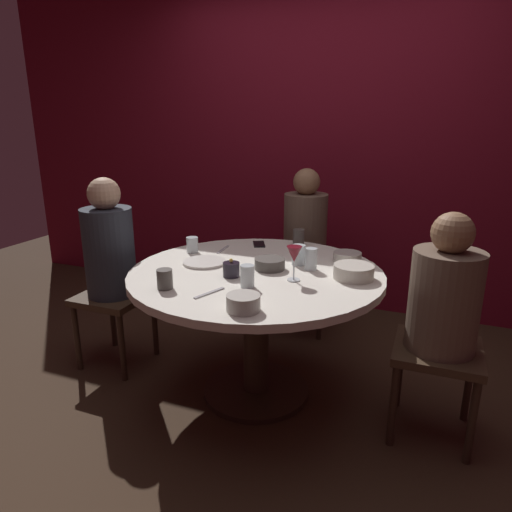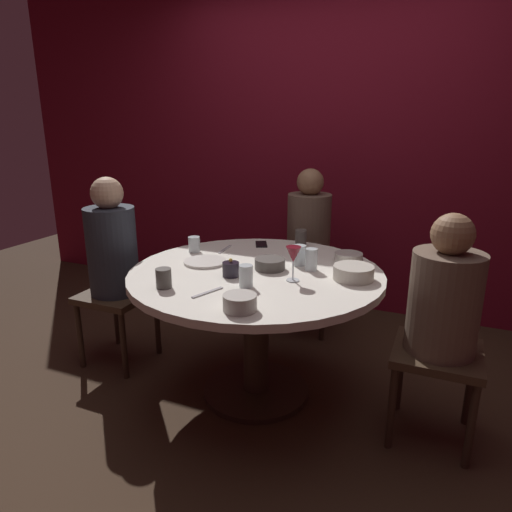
{
  "view_description": "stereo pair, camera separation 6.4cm",
  "coord_description": "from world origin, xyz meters",
  "views": [
    {
      "loc": [
        0.85,
        -2.14,
        1.51
      ],
      "look_at": [
        0.0,
        0.0,
        0.82
      ],
      "focal_mm": 32.13,
      "sensor_mm": 36.0,
      "label": 1
    },
    {
      "loc": [
        0.91,
        -2.12,
        1.51
      ],
      "look_at": [
        0.0,
        0.0,
        0.82
      ],
      "focal_mm": 32.13,
      "sensor_mm": 36.0,
      "label": 2
    }
  ],
  "objects": [
    {
      "name": "ground_plane",
      "position": [
        0.0,
        0.0,
        0.0
      ],
      "size": [
        8.0,
        8.0,
        0.0
      ],
      "primitive_type": "plane",
      "color": "#382619"
    },
    {
      "name": "back_wall",
      "position": [
        0.0,
        1.53,
        1.3
      ],
      "size": [
        6.0,
        0.1,
        2.6
      ],
      "primitive_type": "cube",
      "color": "maroon",
      "rests_on": "ground"
    },
    {
      "name": "dining_table",
      "position": [
        0.0,
        0.0,
        0.59
      ],
      "size": [
        1.35,
        1.35,
        0.74
      ],
      "color": "silver",
      "rests_on": "ground"
    },
    {
      "name": "seated_diner_left",
      "position": [
        -0.96,
        0.0,
        0.73
      ],
      "size": [
        0.4,
        0.4,
        1.19
      ],
      "rotation": [
        0.0,
        0.0,
        6.28
      ],
      "color": "#3F2D1E",
      "rests_on": "ground"
    },
    {
      "name": "seated_diner_back",
      "position": [
        0.0,
        0.95,
        0.73
      ],
      "size": [
        0.4,
        0.4,
        1.19
      ],
      "rotation": [
        0.0,
        0.0,
        4.71
      ],
      "color": "#3F2D1E",
      "rests_on": "ground"
    },
    {
      "name": "seated_diner_right",
      "position": [
        0.93,
        0.0,
        0.7
      ],
      "size": [
        0.4,
        0.4,
        1.12
      ],
      "rotation": [
        0.0,
        0.0,
        3.14
      ],
      "color": "#3F2D1E",
      "rests_on": "ground"
    },
    {
      "name": "candle_holder",
      "position": [
        -0.08,
        -0.14,
        0.78
      ],
      "size": [
        0.09,
        0.09,
        0.1
      ],
      "color": "black",
      "rests_on": "dining_table"
    },
    {
      "name": "wine_glass",
      "position": [
        0.23,
        -0.08,
        0.87
      ],
      "size": [
        0.08,
        0.08,
        0.18
      ],
      "color": "silver",
      "rests_on": "dining_table"
    },
    {
      "name": "dinner_plate",
      "position": [
        -0.31,
        0.01,
        0.75
      ],
      "size": [
        0.24,
        0.24,
        0.01
      ],
      "primitive_type": "cylinder",
      "color": "silver",
      "rests_on": "dining_table"
    },
    {
      "name": "cell_phone",
      "position": [
        -0.17,
        0.49,
        0.74
      ],
      "size": [
        0.12,
        0.16,
        0.01
      ],
      "primitive_type": "cube",
      "rotation": [
        0.0,
        0.0,
        3.58
      ],
      "color": "black",
      "rests_on": "dining_table"
    },
    {
      "name": "bowl_serving_large",
      "position": [
        0.15,
        -0.51,
        0.78
      ],
      "size": [
        0.14,
        0.14,
        0.07
      ],
      "primitive_type": "cylinder",
      "color": "#B2ADA3",
      "rests_on": "dining_table"
    },
    {
      "name": "bowl_salad_center",
      "position": [
        0.42,
        0.33,
        0.77
      ],
      "size": [
        0.16,
        0.16,
        0.06
      ],
      "primitive_type": "cylinder",
      "color": "#B2ADA3",
      "rests_on": "dining_table"
    },
    {
      "name": "bowl_small_white",
      "position": [
        0.5,
        0.06,
        0.78
      ],
      "size": [
        0.2,
        0.2,
        0.07
      ],
      "primitive_type": "cylinder",
      "color": "beige",
      "rests_on": "dining_table"
    },
    {
      "name": "bowl_sauce_side",
      "position": [
        0.06,
        0.05,
        0.77
      ],
      "size": [
        0.16,
        0.16,
        0.06
      ],
      "primitive_type": "cylinder",
      "color": "#4C4742",
      "rests_on": "dining_table"
    },
    {
      "name": "cup_near_candle",
      "position": [
        0.07,
        0.57,
        0.79
      ],
      "size": [
        0.07,
        0.07,
        0.1
      ],
      "primitive_type": "cylinder",
      "color": "#4C4742",
      "rests_on": "dining_table"
    },
    {
      "name": "cup_by_left_diner",
      "position": [
        0.05,
        -0.25,
        0.79
      ],
      "size": [
        0.07,
        0.07,
        0.11
      ],
      "primitive_type": "cylinder",
      "color": "silver",
      "rests_on": "dining_table"
    },
    {
      "name": "cup_by_right_diner",
      "position": [
        -0.3,
        -0.41,
        0.79
      ],
      "size": [
        0.07,
        0.07,
        0.1
      ],
      "primitive_type": "cylinder",
      "color": "#4C4742",
      "rests_on": "dining_table"
    },
    {
      "name": "cup_center_front",
      "position": [
        -0.48,
        0.18,
        0.79
      ],
      "size": [
        0.07,
        0.07,
        0.09
      ],
      "primitive_type": "cylinder",
      "color": "silver",
      "rests_on": "dining_table"
    },
    {
      "name": "cup_far_edge",
      "position": [
        0.18,
        0.18,
        0.8
      ],
      "size": [
        0.08,
        0.08,
        0.11
      ],
      "primitive_type": "cylinder",
      "color": "silver",
      "rests_on": "dining_table"
    },
    {
      "name": "cup_beside_wine",
      "position": [
        0.27,
        0.12,
        0.8
      ],
      "size": [
        0.06,
        0.06,
        0.12
      ],
      "primitive_type": "cylinder",
      "color": "silver",
      "rests_on": "dining_table"
    },
    {
      "name": "fork_near_plate",
      "position": [
        -0.33,
        0.3,
        0.74
      ],
      "size": [
        0.03,
        0.18,
        0.01
      ],
      "primitive_type": "cube",
      "rotation": [
        0.0,
        0.0,
        0.08
      ],
      "color": "#B7B7BC",
      "rests_on": "dining_table"
    },
    {
      "name": "knife_near_plate",
      "position": [
        -0.08,
        -0.39,
        0.74
      ],
      "size": [
        0.08,
        0.17,
        0.01
      ],
      "primitive_type": "cube",
      "rotation": [
        0.0,
        0.0,
        -0.36
      ],
      "color": "#B7B7BC",
      "rests_on": "dining_table"
    }
  ]
}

